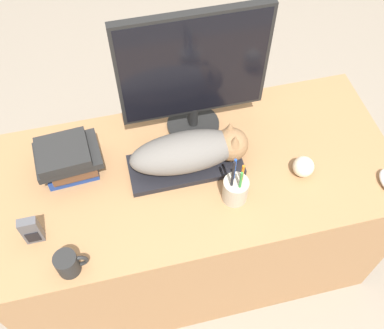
% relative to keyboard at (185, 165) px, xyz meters
% --- Properties ---
extents(ground_plane, '(12.00, 12.00, 0.00)m').
position_rel_keyboard_xyz_m(ground_plane, '(0.03, -0.35, -0.74)').
color(ground_plane, gray).
extents(desk, '(1.46, 0.66, 0.73)m').
position_rel_keyboard_xyz_m(desk, '(0.03, -0.02, -0.38)').
color(desk, '#9E7047').
rests_on(desk, ground_plane).
extents(keyboard, '(0.40, 0.17, 0.02)m').
position_rel_keyboard_xyz_m(keyboard, '(0.00, 0.00, 0.00)').
color(keyboard, black).
rests_on(keyboard, desk).
extents(cat, '(0.42, 0.15, 0.14)m').
position_rel_keyboard_xyz_m(cat, '(0.03, 0.00, 0.08)').
color(cat, '#66605B').
rests_on(cat, keyboard).
extents(monitor, '(0.51, 0.20, 0.51)m').
position_rel_keyboard_xyz_m(monitor, '(0.07, 0.18, 0.27)').
color(monitor, black).
rests_on(monitor, desk).
extents(coffee_mug, '(0.10, 0.07, 0.08)m').
position_rel_keyboard_xyz_m(coffee_mug, '(-0.43, -0.29, 0.03)').
color(coffee_mug, black).
rests_on(coffee_mug, desk).
extents(pen_cup, '(0.09, 0.09, 0.22)m').
position_rel_keyboard_xyz_m(pen_cup, '(0.13, -0.16, 0.04)').
color(pen_cup, '#B2A893').
rests_on(pen_cup, desk).
extents(baseball, '(0.08, 0.08, 0.08)m').
position_rel_keyboard_xyz_m(baseball, '(0.40, -0.12, 0.03)').
color(baseball, beige).
rests_on(baseball, desk).
extents(phone, '(0.06, 0.03, 0.12)m').
position_rel_keyboard_xyz_m(phone, '(-0.53, -0.16, 0.05)').
color(phone, '#4C4C51').
rests_on(phone, desk).
extents(book_stack, '(0.23, 0.18, 0.14)m').
position_rel_keyboard_xyz_m(book_stack, '(-0.39, 0.07, 0.06)').
color(book_stack, navy).
rests_on(book_stack, desk).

